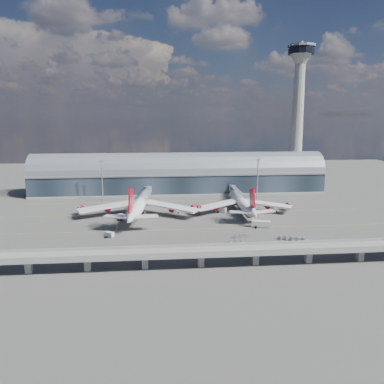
{
  "coord_description": "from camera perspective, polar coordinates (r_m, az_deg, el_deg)",
  "views": [
    {
      "loc": [
        -14.83,
        -180.86,
        53.89
      ],
      "look_at": [
        2.73,
        10.0,
        14.0
      ],
      "focal_mm": 35.0,
      "sensor_mm": 36.0,
      "label": 1
    }
  ],
  "objects": [
    {
      "name": "cargo_train_0",
      "position": [
        169.18,
        7.58,
        -6.65
      ],
      "size": [
        6.76,
        2.59,
        1.48
      ],
      "rotation": [
        0.0,
        0.0,
        1.39
      ],
      "color": "gray",
      "rests_on": "ground"
    },
    {
      "name": "floodlight_mast_left",
      "position": [
        241.84,
        -13.55,
        1.85
      ],
      "size": [
        3.0,
        0.7,
        25.7
      ],
      "color": "gray",
      "rests_on": "ground"
    },
    {
      "name": "jet_bridge_left",
      "position": [
        239.09,
        -6.75,
        -0.08
      ],
      "size": [
        4.4,
        28.0,
        7.25
      ],
      "color": "gray",
      "rests_on": "ground"
    },
    {
      "name": "service_truck_4",
      "position": [
        209.1,
        -2.42,
        -2.83
      ],
      "size": [
        3.39,
        4.81,
        2.54
      ],
      "rotation": [
        0.0,
        0.0,
        -0.35
      ],
      "color": "beige",
      "rests_on": "ground"
    },
    {
      "name": "service_truck_0",
      "position": [
        198.1,
        -10.53,
        -3.8
      ],
      "size": [
        5.96,
        6.55,
        2.77
      ],
      "rotation": [
        0.0,
        0.0,
        0.69
      ],
      "color": "beige",
      "rests_on": "ground"
    },
    {
      "name": "ground",
      "position": [
        189.3,
        -0.55,
        -4.78
      ],
      "size": [
        500.0,
        500.0,
        0.0
      ],
      "primitive_type": "plane",
      "color": "#474744",
      "rests_on": "ground"
    },
    {
      "name": "service_truck_2",
      "position": [
        185.34,
        10.47,
        -4.8
      ],
      "size": [
        9.39,
        5.2,
        3.27
      ],
      "rotation": [
        0.0,
        0.0,
        1.26
      ],
      "color": "beige",
      "rests_on": "ground"
    },
    {
      "name": "airliner_left",
      "position": [
        202.88,
        -8.05,
        -1.96
      ],
      "size": [
        67.75,
        71.22,
        21.69
      ],
      "rotation": [
        0.0,
        0.0,
        -0.09
      ],
      "color": "white",
      "rests_on": "ground"
    },
    {
      "name": "cargo_train_2",
      "position": [
        161.14,
        6.83,
        -7.57
      ],
      "size": [
        6.93,
        2.34,
        1.52
      ],
      "rotation": [
        0.0,
        0.0,
        1.71
      ],
      "color": "gray",
      "rests_on": "ground"
    },
    {
      "name": "jet_bridge_right",
      "position": [
        242.28,
        6.73,
        0.08
      ],
      "size": [
        4.4,
        32.0,
        7.25
      ],
      "color": "gray",
      "rests_on": "ground"
    },
    {
      "name": "service_truck_1",
      "position": [
        172.0,
        -12.5,
        -6.35
      ],
      "size": [
        4.66,
        3.98,
        2.48
      ],
      "rotation": [
        0.0,
        0.0,
        0.99
      ],
      "color": "beige",
      "rests_on": "ground"
    },
    {
      "name": "airliner_right",
      "position": [
        210.58,
        7.61,
        -1.79
      ],
      "size": [
        57.47,
        60.04,
        19.11
      ],
      "rotation": [
        0.0,
        0.0,
        0.0
      ],
      "color": "white",
      "rests_on": "ground"
    },
    {
      "name": "service_truck_3",
      "position": [
        216.22,
        12.22,
        -2.54
      ],
      "size": [
        3.74,
        6.49,
        2.95
      ],
      "rotation": [
        0.0,
        0.0,
        -0.24
      ],
      "color": "beige",
      "rests_on": "ground"
    },
    {
      "name": "floodlight_mast_right",
      "position": [
        247.9,
        9.99,
        2.23
      ],
      "size": [
        3.0,
        0.7,
        25.7
      ],
      "color": "gray",
      "rests_on": "ground"
    },
    {
      "name": "cargo_train_1",
      "position": [
        169.79,
        15.13,
        -6.87
      ],
      "size": [
        11.92,
        5.91,
        1.62
      ],
      "rotation": [
        0.0,
        0.0,
        1.95
      ],
      "color": "gray",
      "rests_on": "ground"
    },
    {
      "name": "terminal",
      "position": [
        262.74,
        -1.95,
        2.43
      ],
      "size": [
        200.0,
        30.0,
        28.0
      ],
      "color": "#1B252E",
      "rests_on": "ground"
    },
    {
      "name": "taxi_lines",
      "position": [
        210.52,
        -1.04,
        -3.08
      ],
      "size": [
        200.0,
        80.12,
        0.01
      ],
      "color": "gold",
      "rests_on": "ground"
    },
    {
      "name": "service_truck_5",
      "position": [
        210.17,
        4.42,
        -2.72
      ],
      "size": [
        6.34,
        5.12,
        2.91
      ],
      "rotation": [
        0.0,
        0.0,
        1.02
      ],
      "color": "beige",
      "rests_on": "ground"
    },
    {
      "name": "control_tower",
      "position": [
        282.12,
        15.76,
        10.87
      ],
      "size": [
        19.0,
        19.0,
        103.0
      ],
      "color": "gray",
      "rests_on": "ground"
    },
    {
      "name": "guideway",
      "position": [
        135.73,
        1.38,
        -9.23
      ],
      "size": [
        220.0,
        8.5,
        7.2
      ],
      "color": "gray",
      "rests_on": "ground"
    }
  ]
}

